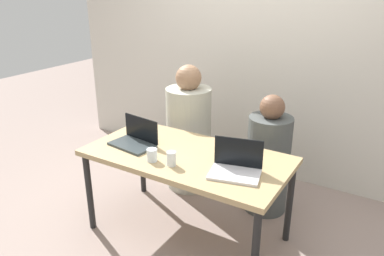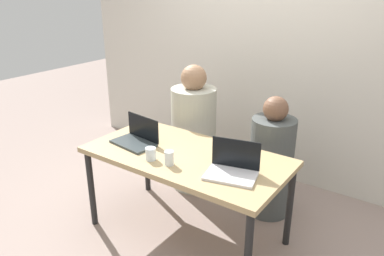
{
  "view_description": "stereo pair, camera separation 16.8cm",
  "coord_description": "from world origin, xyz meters",
  "px_view_note": "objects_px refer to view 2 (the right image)",
  "views": [
    {
      "loc": [
        1.33,
        -2.11,
        1.89
      ],
      "look_at": [
        0.0,
        0.08,
        0.88
      ],
      "focal_mm": 35.0,
      "sensor_mm": 36.0,
      "label": 1
    },
    {
      "loc": [
        1.47,
        -2.01,
        1.89
      ],
      "look_at": [
        0.0,
        0.08,
        0.88
      ],
      "focal_mm": 35.0,
      "sensor_mm": 36.0,
      "label": 2
    }
  ],
  "objects_px": {
    "water_glass_center": "(169,159)",
    "laptop_front_left": "(137,138)",
    "water_glass_left": "(151,155)",
    "laptop_front_right": "(233,168)",
    "person_on_left": "(194,135)",
    "person_on_right": "(271,163)"
  },
  "relations": [
    {
      "from": "laptop_front_left",
      "to": "water_glass_center",
      "type": "relative_size",
      "value": 3.65
    },
    {
      "from": "person_on_left",
      "to": "laptop_front_left",
      "type": "distance_m",
      "value": 0.76
    },
    {
      "from": "laptop_front_right",
      "to": "laptop_front_left",
      "type": "height_order",
      "value": "laptop_front_right"
    },
    {
      "from": "laptop_front_left",
      "to": "water_glass_center",
      "type": "xyz_separation_m",
      "value": [
        0.44,
        -0.15,
        -0.0
      ]
    },
    {
      "from": "laptop_front_right",
      "to": "person_on_right",
      "type": "bearing_deg",
      "value": 79.06
    },
    {
      "from": "person_on_right",
      "to": "laptop_front_left",
      "type": "distance_m",
      "value": 1.14
    },
    {
      "from": "laptop_front_right",
      "to": "laptop_front_left",
      "type": "distance_m",
      "value": 0.86
    },
    {
      "from": "water_glass_left",
      "to": "water_glass_center",
      "type": "relative_size",
      "value": 0.9
    },
    {
      "from": "person_on_left",
      "to": "laptop_front_left",
      "type": "xyz_separation_m",
      "value": [
        -0.03,
        -0.73,
        0.21
      ]
    },
    {
      "from": "water_glass_left",
      "to": "water_glass_center",
      "type": "bearing_deg",
      "value": 4.84
    },
    {
      "from": "person_on_left",
      "to": "laptop_front_right",
      "type": "bearing_deg",
      "value": 125.81
    },
    {
      "from": "water_glass_center",
      "to": "water_glass_left",
      "type": "bearing_deg",
      "value": -175.16
    },
    {
      "from": "water_glass_left",
      "to": "water_glass_center",
      "type": "distance_m",
      "value": 0.16
    },
    {
      "from": "person_on_right",
      "to": "water_glass_left",
      "type": "height_order",
      "value": "person_on_right"
    },
    {
      "from": "person_on_right",
      "to": "water_glass_left",
      "type": "bearing_deg",
      "value": 64.92
    },
    {
      "from": "person_on_right",
      "to": "water_glass_center",
      "type": "relative_size",
      "value": 10.29
    },
    {
      "from": "water_glass_left",
      "to": "laptop_front_left",
      "type": "bearing_deg",
      "value": 150.56
    },
    {
      "from": "water_glass_left",
      "to": "person_on_right",
      "type": "bearing_deg",
      "value": 58.51
    },
    {
      "from": "water_glass_center",
      "to": "laptop_front_left",
      "type": "bearing_deg",
      "value": 161.59
    },
    {
      "from": "person_on_left",
      "to": "person_on_right",
      "type": "bearing_deg",
      "value": 167.78
    },
    {
      "from": "laptop_front_right",
      "to": "water_glass_center",
      "type": "height_order",
      "value": "laptop_front_right"
    },
    {
      "from": "laptop_front_left",
      "to": "water_glass_center",
      "type": "distance_m",
      "value": 0.46
    }
  ]
}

